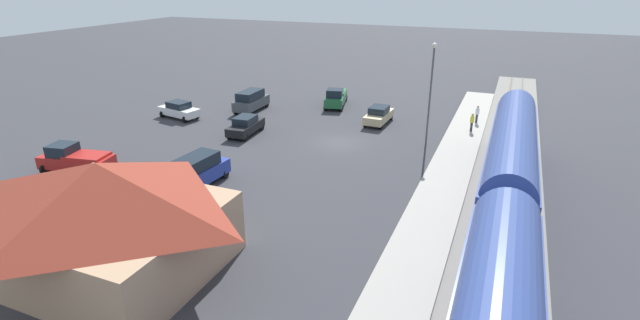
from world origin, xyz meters
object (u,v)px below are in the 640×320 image
Objects in this scene: sedan_black at (246,125)px; sedan_tan at (379,115)px; light_pole_near_platform at (431,84)px; pedestrian_on_platform at (477,113)px; pickup_green at (336,97)px; sedan_white at (179,110)px; station_building at (105,215)px; suv_charcoal at (251,100)px; pedestrian_waiting_far at (472,121)px; passenger_train at (504,228)px; pickup_red at (75,159)px; suv_blue at (197,170)px.

sedan_tan is at bearing -142.24° from sedan_black.
light_pole_near_platform is (-15.96, -3.56, 4.53)m from sedan_black.
pickup_green reaches higher than pedestrian_on_platform.
light_pole_near_platform is at bearing -167.42° from sedan_black.
sedan_white is (13.24, 10.60, -0.15)m from pickup_green.
station_building is at bearing 102.92° from sedan_black.
light_pole_near_platform is (-19.65, 3.69, 4.26)m from suv_charcoal.
pedestrian_on_platform is 1.00× the size of pedestrian_waiting_far.
pickup_green reaches higher than sedan_white.
pickup_green is at bearing -108.22° from sedan_black.
sedan_white is 25.52m from light_pole_near_platform.
sedan_tan is at bearing -38.94° from light_pole_near_platform.
sedan_tan is at bearing -61.14° from passenger_train.
suv_charcoal is 0.56× the size of light_pole_near_platform.
sedan_tan is (9.04, 3.05, -0.40)m from pedestrian_on_platform.
pedestrian_on_platform is 0.38× the size of sedan_tan.
pedestrian_waiting_far is 0.30× the size of pickup_green.
light_pole_near_platform reaches higher than station_building.
sedan_tan is 0.80× the size of pickup_red.
pickup_red is at bearing -34.76° from station_building.
suv_charcoal is 20.45m from light_pole_near_platform.
light_pole_near_platform is at bearing 142.74° from pickup_green.
sedan_white is (5.41, 5.29, -0.27)m from suv_charcoal.
pickup_green is at bearing -55.33° from passenger_train.
sedan_white is (1.96, -14.47, -0.15)m from pickup_red.
sedan_black is (19.45, 11.10, -0.40)m from pedestrian_on_platform.
light_pole_near_platform is at bearing -69.24° from passenger_train.
suv_blue and suv_charcoal have the same top height.
pedestrian_waiting_far is at bearing 163.61° from pickup_green.
sedan_black is 0.92× the size of suv_blue.
station_building is 6.55× the size of pedestrian_waiting_far.
suv_blue is (-9.92, -1.50, 0.12)m from pickup_red.
sedan_tan is 8.46m from light_pole_near_platform.
passenger_train is 6.85× the size of pickup_green.
pedestrian_on_platform is 0.37× the size of sedan_black.
pedestrian_waiting_far is 0.36× the size of sedan_white.
suv_charcoal is at bearing -63.04° from sedan_black.
suv_charcoal is at bearing -39.26° from passenger_train.
pedestrian_waiting_far is 6.97m from light_pole_near_platform.
pedestrian_waiting_far is (0.19, 2.99, 0.00)m from pedestrian_on_platform.
sedan_white is at bearing -12.19° from sedan_black.
station_building is 29.44m from sedan_tan.
suv_charcoal is at bearing -10.64° from light_pole_near_platform.
pickup_green is 1.14× the size of suv_blue.
passenger_train reaches higher than sedan_tan.
sedan_black is 11.35m from suv_blue.
pedestrian_on_platform is 22.40m from sedan_black.
suv_charcoal reaches higher than pickup_red.
sedan_black is at bearing 22.85° from pedestrian_waiting_far.
pedestrian_on_platform is 3.00m from pedestrian_waiting_far.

